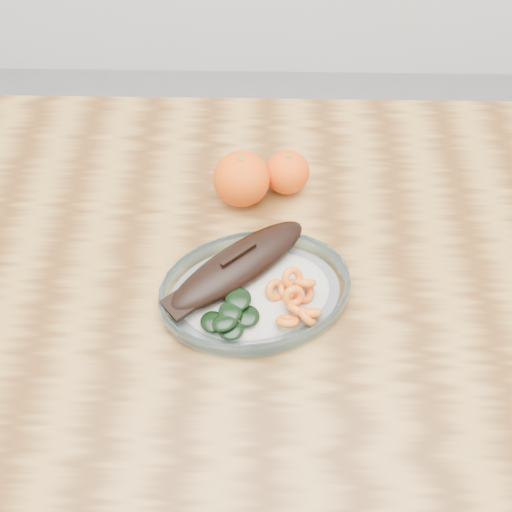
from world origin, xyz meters
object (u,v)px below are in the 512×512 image
dining_table (265,308)px  orange_left (242,179)px  plated_meal (254,289)px  orange_right (287,172)px

dining_table → orange_left: 0.21m
plated_meal → orange_left: orange_left is taller
plated_meal → orange_right: size_ratio=8.23×
plated_meal → orange_right: plated_meal is taller
plated_meal → orange_left: (-0.02, 0.19, 0.03)m
plated_meal → orange_right: bearing=63.8°
plated_meal → orange_right: 0.22m
dining_table → orange_right: (0.03, 0.17, 0.13)m
plated_meal → orange_left: 0.19m
orange_left → orange_right: 0.08m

